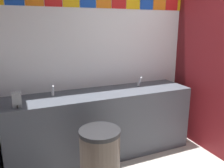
% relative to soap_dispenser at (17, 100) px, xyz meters
% --- Properties ---
extents(wall_back, '(4.43, 0.09, 2.72)m').
position_rel_soap_dispenser_xyz_m(wall_back, '(1.98, 0.49, 0.43)').
color(wall_back, silver).
rests_on(wall_back, ground_plane).
extents(vanity_counter, '(2.35, 0.57, 0.86)m').
position_rel_soap_dispenser_xyz_m(vanity_counter, '(0.99, 0.16, -0.50)').
color(vanity_counter, '#4C515B').
rests_on(vanity_counter, ground_plane).
extents(faucet_left, '(0.04, 0.10, 0.14)m').
position_rel_soap_dispenser_xyz_m(faucet_left, '(0.40, 0.25, -0.03)').
color(faucet_left, silver).
rests_on(faucet_left, vanity_counter).
extents(faucet_right, '(0.04, 0.10, 0.14)m').
position_rel_soap_dispenser_xyz_m(faucet_right, '(1.58, 0.25, -0.03)').
color(faucet_right, silver).
rests_on(faucet_right, vanity_counter).
extents(soap_dispenser, '(0.09, 0.09, 0.16)m').
position_rel_soap_dispenser_xyz_m(soap_dispenser, '(0.00, 0.00, 0.00)').
color(soap_dispenser, gray).
rests_on(soap_dispenser, vanity_counter).
extents(toilet, '(0.39, 0.49, 0.74)m').
position_rel_soap_dispenser_xyz_m(toilet, '(2.92, -0.00, -0.63)').
color(toilet, white).
rests_on(toilet, ground_plane).
extents(trash_bin, '(0.41, 0.41, 0.69)m').
position_rel_soap_dispenser_xyz_m(trash_bin, '(0.71, -0.51, -0.59)').
color(trash_bin, brown).
rests_on(trash_bin, ground_plane).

